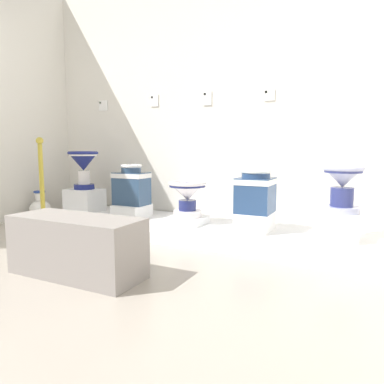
{
  "coord_description": "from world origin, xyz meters",
  "views": [
    {
      "loc": [
        3.72,
        -1.09,
        0.84
      ],
      "look_at": [
        2.17,
        2.01,
        0.42
      ],
      "focal_mm": 32.81,
      "sensor_mm": 36.0,
      "label": 1
    }
  ],
  "objects_px": {
    "info_placard_third": "(207,98)",
    "info_placard_fourth": "(269,95)",
    "plinth_block_leftmost": "(187,220)",
    "info_placard_second": "(154,101)",
    "plinth_block_squat_floral": "(255,221)",
    "stanchion_post_near_left": "(43,215)",
    "antique_toilet_rightmost": "(83,163)",
    "antique_toilet_squat_floral": "(256,190)",
    "decorative_vase_corner": "(40,208)",
    "antique_toilet_leftmost": "(187,194)",
    "antique_toilet_slender_white": "(342,183)",
    "plinth_block_broad_patterned": "(132,210)",
    "antique_toilet_broad_patterned": "(131,184)",
    "museum_bench": "(77,246)",
    "info_placard_first": "(103,105)",
    "plinth_block_rightmost": "(85,200)",
    "plinth_block_slender_white": "(340,226)"
  },
  "relations": [
    {
      "from": "antique_toilet_slender_white",
      "to": "museum_bench",
      "type": "relative_size",
      "value": 0.41
    },
    {
      "from": "info_placard_third",
      "to": "info_placard_fourth",
      "type": "height_order",
      "value": "info_placard_third"
    },
    {
      "from": "plinth_block_rightmost",
      "to": "decorative_vase_corner",
      "type": "distance_m",
      "value": 0.55
    },
    {
      "from": "info_placard_first",
      "to": "plinth_block_leftmost",
      "type": "bearing_deg",
      "value": -19.01
    },
    {
      "from": "antique_toilet_broad_patterned",
      "to": "info_placard_first",
      "type": "height_order",
      "value": "info_placard_first"
    },
    {
      "from": "antique_toilet_squat_floral",
      "to": "info_placard_fourth",
      "type": "bearing_deg",
      "value": 92.94
    },
    {
      "from": "info_placard_fourth",
      "to": "antique_toilet_broad_patterned",
      "type": "bearing_deg",
      "value": -161.91
    },
    {
      "from": "antique_toilet_slender_white",
      "to": "plinth_block_slender_white",
      "type": "bearing_deg",
      "value": 180.0
    },
    {
      "from": "antique_toilet_slender_white",
      "to": "museum_bench",
      "type": "distance_m",
      "value": 2.11
    },
    {
      "from": "antique_toilet_rightmost",
      "to": "plinth_block_leftmost",
      "type": "bearing_deg",
      "value": -3.15
    },
    {
      "from": "antique_toilet_rightmost",
      "to": "info_placard_third",
      "type": "xyz_separation_m",
      "value": [
        1.43,
        0.43,
        0.73
      ]
    },
    {
      "from": "plinth_block_broad_patterned",
      "to": "info_placard_first",
      "type": "height_order",
      "value": "info_placard_first"
    },
    {
      "from": "info_placard_third",
      "to": "plinth_block_slender_white",
      "type": "bearing_deg",
      "value": -19.64
    },
    {
      "from": "plinth_block_squat_floral",
      "to": "stanchion_post_near_left",
      "type": "bearing_deg",
      "value": -152.48
    },
    {
      "from": "antique_toilet_squat_floral",
      "to": "info_placard_third",
      "type": "relative_size",
      "value": 2.59
    },
    {
      "from": "museum_bench",
      "to": "stanchion_post_near_left",
      "type": "bearing_deg",
      "value": 150.67
    },
    {
      "from": "antique_toilet_squat_floral",
      "to": "info_placard_second",
      "type": "bearing_deg",
      "value": 159.87
    },
    {
      "from": "antique_toilet_slender_white",
      "to": "info_placard_second",
      "type": "xyz_separation_m",
      "value": [
        -2.13,
        0.51,
        0.86
      ]
    },
    {
      "from": "info_placard_second",
      "to": "info_placard_third",
      "type": "height_order",
      "value": "info_placard_second"
    },
    {
      "from": "plinth_block_slender_white",
      "to": "antique_toilet_slender_white",
      "type": "relative_size",
      "value": 0.86
    },
    {
      "from": "plinth_block_rightmost",
      "to": "info_placard_second",
      "type": "height_order",
      "value": "info_placard_second"
    },
    {
      "from": "antique_toilet_broad_patterned",
      "to": "antique_toilet_squat_floral",
      "type": "distance_m",
      "value": 1.43
    },
    {
      "from": "antique_toilet_rightmost",
      "to": "antique_toilet_squat_floral",
      "type": "distance_m",
      "value": 2.15
    },
    {
      "from": "plinth_block_slender_white",
      "to": "antique_toilet_broad_patterned",
      "type": "bearing_deg",
      "value": 178.49
    },
    {
      "from": "info_placard_first",
      "to": "decorative_vase_corner",
      "type": "relative_size",
      "value": 0.39
    },
    {
      "from": "antique_toilet_slender_white",
      "to": "plinth_block_broad_patterned",
      "type": "bearing_deg",
      "value": 178.49
    },
    {
      "from": "plinth_block_broad_patterned",
      "to": "plinth_block_squat_floral",
      "type": "relative_size",
      "value": 0.95
    },
    {
      "from": "antique_toilet_slender_white",
      "to": "stanchion_post_near_left",
      "type": "height_order",
      "value": "stanchion_post_near_left"
    },
    {
      "from": "antique_toilet_leftmost",
      "to": "info_placard_first",
      "type": "height_order",
      "value": "info_placard_first"
    },
    {
      "from": "info_placard_first",
      "to": "museum_bench",
      "type": "distance_m",
      "value": 2.64
    },
    {
      "from": "plinth_block_broad_patterned",
      "to": "plinth_block_squat_floral",
      "type": "distance_m",
      "value": 1.43
    },
    {
      "from": "antique_toilet_squat_floral",
      "to": "info_placard_second",
      "type": "height_order",
      "value": "info_placard_second"
    },
    {
      "from": "plinth_block_leftmost",
      "to": "info_placard_second",
      "type": "bearing_deg",
      "value": 143.95
    },
    {
      "from": "plinth_block_squat_floral",
      "to": "stanchion_post_near_left",
      "type": "height_order",
      "value": "stanchion_post_near_left"
    },
    {
      "from": "antique_toilet_leftmost",
      "to": "info_placard_first",
      "type": "relative_size",
      "value": 2.74
    },
    {
      "from": "antique_toilet_rightmost",
      "to": "info_placard_third",
      "type": "relative_size",
      "value": 2.97
    },
    {
      "from": "plinth_block_squat_floral",
      "to": "plinth_block_slender_white",
      "type": "height_order",
      "value": "plinth_block_slender_white"
    },
    {
      "from": "stanchion_post_near_left",
      "to": "plinth_block_leftmost",
      "type": "bearing_deg",
      "value": 41.5
    },
    {
      "from": "antique_toilet_broad_patterned",
      "to": "plinth_block_broad_patterned",
      "type": "bearing_deg",
      "value": 90.0
    },
    {
      "from": "antique_toilet_rightmost",
      "to": "decorative_vase_corner",
      "type": "relative_size",
      "value": 1.29
    },
    {
      "from": "stanchion_post_near_left",
      "to": "decorative_vase_corner",
      "type": "bearing_deg",
      "value": 141.35
    },
    {
      "from": "antique_toilet_broad_patterned",
      "to": "museum_bench",
      "type": "bearing_deg",
      "value": -67.28
    },
    {
      "from": "info_placard_second",
      "to": "antique_toilet_slender_white",
      "type": "bearing_deg",
      "value": -13.57
    },
    {
      "from": "plinth_block_leftmost",
      "to": "decorative_vase_corner",
      "type": "bearing_deg",
      "value": -174.88
    },
    {
      "from": "plinth_block_leftmost",
      "to": "antique_toilet_leftmost",
      "type": "relative_size",
      "value": 0.95
    },
    {
      "from": "plinth_block_broad_patterned",
      "to": "antique_toilet_squat_floral",
      "type": "xyz_separation_m",
      "value": [
        1.43,
        -0.06,
        0.31
      ]
    },
    {
      "from": "antique_toilet_broad_patterned",
      "to": "decorative_vase_corner",
      "type": "height_order",
      "value": "antique_toilet_broad_patterned"
    },
    {
      "from": "antique_toilet_squat_floral",
      "to": "stanchion_post_near_left",
      "type": "bearing_deg",
      "value": -152.48
    },
    {
      "from": "antique_toilet_leftmost",
      "to": "antique_toilet_squat_floral",
      "type": "relative_size",
      "value": 0.96
    },
    {
      "from": "antique_toilet_leftmost",
      "to": "antique_toilet_slender_white",
      "type": "relative_size",
      "value": 0.99
    }
  ]
}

